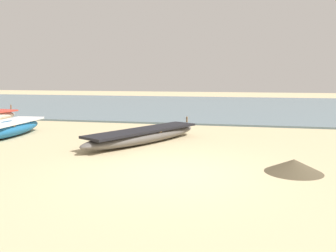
{
  "coord_description": "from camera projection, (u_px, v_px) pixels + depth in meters",
  "views": [
    {
      "loc": [
        1.54,
        -7.04,
        2.03
      ],
      "look_at": [
        -0.64,
        2.83,
        0.6
      ],
      "focal_mm": 37.35,
      "sensor_mm": 36.0,
      "label": 1
    }
  ],
  "objects": [
    {
      "name": "ground",
      "position": [
        169.0,
        173.0,
        7.42
      ],
      "size": [
        80.0,
        80.0,
        0.0
      ],
      "primitive_type": "plane",
      "color": "#CCB789"
    },
    {
      "name": "sea_water",
      "position": [
        222.0,
        106.0,
        24.27
      ],
      "size": [
        60.0,
        20.0,
        0.08
      ],
      "primitive_type": "cube",
      "color": "slate",
      "rests_on": "ground"
    },
    {
      "name": "fishing_boat_1",
      "position": [
        144.0,
        135.0,
        10.74
      ],
      "size": [
        3.01,
        4.57,
        0.64
      ],
      "rotation": [
        0.0,
        0.0,
        1.08
      ],
      "color": "#5B5651",
      "rests_on": "ground"
    },
    {
      "name": "fishing_boat_3",
      "position": [
        7.0,
        128.0,
        11.89
      ],
      "size": [
        1.28,
        3.55,
        0.73
      ],
      "rotation": [
        0.0,
        0.0,
        4.77
      ],
      "color": "#1E669E",
      "rests_on": "ground"
    },
    {
      "name": "debris_pile_0",
      "position": [
        294.0,
        166.0,
        7.44
      ],
      "size": [
        1.73,
        1.73,
        0.29
      ],
      "primitive_type": "cone",
      "rotation": [
        0.0,
        0.0,
        3.95
      ],
      "color": "brown",
      "rests_on": "ground"
    }
  ]
}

